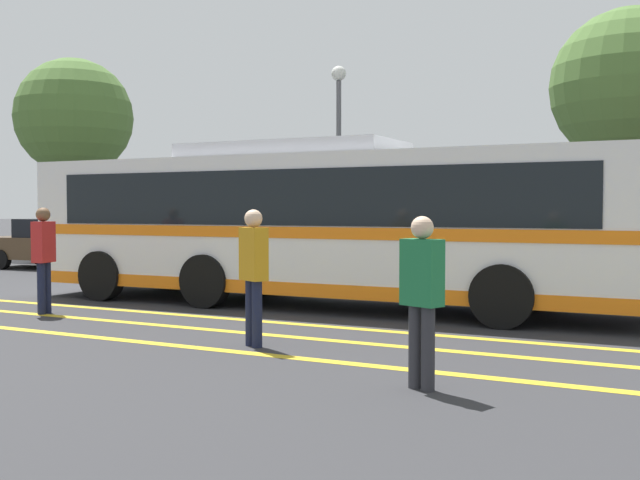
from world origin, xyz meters
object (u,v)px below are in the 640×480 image
pedestrian_1 (254,268)px  street_lamp (339,136)px  parked_car_0 (57,244)px  tree_1 (630,87)px  tree_0 (74,117)px  parked_car_2 (488,259)px  parked_car_1 (240,251)px  pedestrian_2 (422,291)px  transit_bus (319,221)px  pedestrian_0 (44,253)px

pedestrian_1 → street_lamp: (-3.80, 10.57, 2.85)m
parked_car_0 → tree_1: size_ratio=0.66×
tree_0 → tree_1: tree_0 is taller
pedestrian_1 → street_lamp: bearing=137.8°
parked_car_2 → street_lamp: (-4.90, 2.47, 3.18)m
parked_car_1 → pedestrian_2: size_ratio=2.75×
parked_car_0 → parked_car_2: size_ratio=1.17×
transit_bus → pedestrian_2: 6.72m
tree_1 → tree_0: bearing=-179.9°
pedestrian_2 → tree_1: (0.76, 14.41, 4.08)m
transit_bus → parked_car_1: (-4.36, 3.94, -0.87)m
transit_bus → tree_1: tree_1 is taller
parked_car_0 → pedestrian_1: (12.42, -8.40, 0.29)m
pedestrian_1 → tree_0: size_ratio=0.24×
transit_bus → pedestrian_0: 4.99m
parked_car_2 → pedestrian_2: 9.51m
pedestrian_1 → tree_1: tree_1 is taller
tree_0 → tree_1: 19.94m
parked_car_1 → pedestrian_0: 7.13m
parked_car_0 → pedestrian_2: (15.22, -9.65, 0.25)m
transit_bus → pedestrian_2: size_ratio=6.97×
parked_car_1 → street_lamp: 4.36m
pedestrian_0 → pedestrian_1: (4.95, -0.99, -0.02)m
pedestrian_2 → tree_0: bearing=164.1°
street_lamp → tree_1: (7.36, 2.59, 1.19)m
pedestrian_1 → tree_0: 21.44m
pedestrian_2 → street_lamp: (-6.60, 11.83, 2.89)m
street_lamp → pedestrian_0: bearing=-96.9°
parked_car_2 → pedestrian_1: pedestrian_1 is taller
parked_car_2 → pedestrian_2: pedestrian_2 is taller
transit_bus → pedestrian_0: bearing=-51.1°
pedestrian_1 → tree_1: bearing=103.0°
pedestrian_0 → tree_0: tree_0 is taller
transit_bus → parked_car_0: size_ratio=2.61×
pedestrian_2 → tree_1: bearing=107.9°
transit_bus → street_lamp: (-2.67, 6.42, 2.30)m
transit_bus → pedestrian_1: (1.14, -4.16, -0.56)m
pedestrian_1 → tree_0: tree_0 is taller
parked_car_2 → street_lamp: 6.34m
transit_bus → pedestrian_0: transit_bus is taller
parked_car_0 → pedestrian_0: (7.47, -7.41, 0.31)m
parked_car_0 → street_lamp: bearing=99.6°
pedestrian_2 → tree_0: size_ratio=0.23×
transit_bus → tree_1: bearing=151.7°
transit_bus → parked_car_2: bearing=149.7°
transit_bus → tree_1: 10.73m
parked_car_2 → pedestrian_0: (-6.05, -7.11, 0.35)m
parked_car_1 → pedestrian_2: 12.50m
pedestrian_2 → street_lamp: size_ratio=0.30×
pedestrian_1 → tree_0: bearing=169.4°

